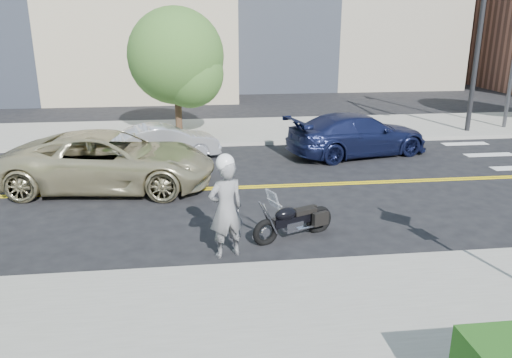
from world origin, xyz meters
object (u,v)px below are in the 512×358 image
at_px(suv, 111,161).
at_px(parked_car_blue, 358,134).
at_px(motorcyclist, 226,206).
at_px(motorcycle, 294,212).
at_px(parked_car_silver, 165,142).

relative_size(suv, parked_car_blue, 1.14).
relative_size(motorcyclist, suv, 0.37).
distance_m(motorcycle, suv, 6.09).
height_order(motorcyclist, motorcycle, motorcyclist).
bearing_deg(motorcyclist, parked_car_silver, -98.91).
relative_size(motorcyclist, parked_car_silver, 0.58).
distance_m(motorcyclist, parked_car_silver, 7.92).
height_order(suv, parked_car_blue, suv).
bearing_deg(motorcycle, parked_car_silver, 91.52).
bearing_deg(parked_car_blue, parked_car_silver, 74.65).
relative_size(motorcycle, parked_car_blue, 0.38).
relative_size(motorcyclist, motorcycle, 1.10).
height_order(motorcyclist, suv, motorcyclist).
bearing_deg(parked_car_blue, motorcycle, 138.12).
bearing_deg(suv, parked_car_silver, -17.69).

